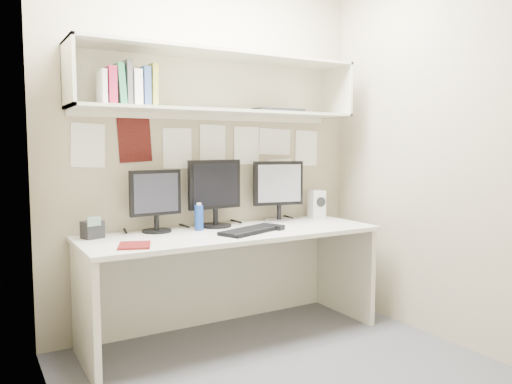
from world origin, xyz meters
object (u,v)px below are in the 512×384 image
monitor_center (215,190)px  monitor_right (278,188)px  monitor_left (156,198)px  desk (233,284)px  keyboard (252,230)px  maroon_notebook (135,245)px  desk_phone (93,229)px  speaker (317,204)px

monitor_center → monitor_right: (0.53, 0.00, -0.01)m
monitor_right → monitor_center: bearing=-168.7°
monitor_left → monitor_center: 0.43m
desk → keyboard: bearing=-48.7°
monitor_right → keyboard: (-0.41, -0.33, -0.24)m
desk → monitor_left: monitor_left is taller
keyboard → monitor_center: bearing=88.0°
maroon_notebook → desk_phone: desk_phone is taller
keyboard → speaker: (0.77, 0.32, 0.10)m
desk_phone → maroon_notebook: bearing=-85.4°
monitor_right → keyboard: 0.58m
speaker → maroon_notebook: (-1.58, -0.40, -0.10)m
keyboard → monitor_left: bearing=127.4°
desk → speaker: speaker is taller
monitor_center → monitor_right: monitor_center is taller
monitor_center → monitor_right: bearing=-4.8°
speaker → maroon_notebook: 1.64m
keyboard → monitor_right: bearing=16.3°
desk → monitor_center: monitor_center is taller
desk → monitor_left: 0.78m
monitor_left → keyboard: 0.67m
monitor_left → monitor_center: monitor_center is taller
keyboard → desk_phone: size_ratio=3.54×
monitor_left → desk_phone: monitor_left is taller
monitor_left → maroon_notebook: size_ratio=1.93×
keyboard → maroon_notebook: 0.82m
monitor_center → maroon_notebook: bearing=-154.8°
monitor_right → keyboard: bearing=-130.4°
keyboard → maroon_notebook: (-0.81, -0.08, -0.01)m
keyboard → desk_phone: (-0.96, 0.30, 0.04)m
speaker → desk_phone: 1.73m
desk → desk_phone: 0.99m
monitor_center → maroon_notebook: 0.84m
monitor_center → maroon_notebook: size_ratio=2.21×
desk → monitor_right: (0.51, 0.22, 0.61)m
desk → speaker: (0.86, 0.22, 0.47)m
monitor_center → speaker: (0.89, -0.00, -0.15)m
monitor_left → desk_phone: (-0.42, -0.03, -0.17)m
monitor_right → speaker: bearing=10.7°
monitor_right → desk_phone: bearing=-167.5°
monitor_left → monitor_right: (0.96, -0.00, 0.02)m
desk → monitor_center: (-0.02, 0.22, 0.62)m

